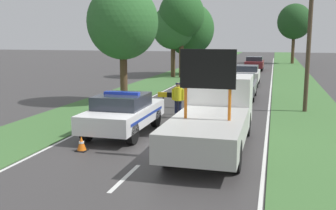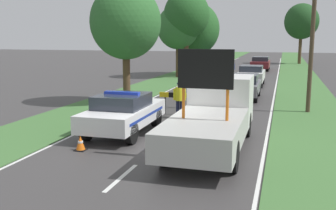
{
  "view_description": "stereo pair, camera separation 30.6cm",
  "coord_description": "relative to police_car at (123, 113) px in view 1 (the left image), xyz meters",
  "views": [
    {
      "loc": [
        3.59,
        -12.39,
        3.61
      ],
      "look_at": [
        -0.13,
        1.39,
        1.1
      ],
      "focal_mm": 42.0,
      "sensor_mm": 36.0,
      "label": 1
    },
    {
      "loc": [
        3.88,
        -12.3,
        3.61
      ],
      "look_at": [
        -0.13,
        1.39,
        1.1
      ],
      "focal_mm": 42.0,
      "sensor_mm": 36.0,
      "label": 2
    }
  ],
  "objects": [
    {
      "name": "ground_plane",
      "position": [
        1.77,
        -1.05,
        -0.79
      ],
      "size": [
        160.0,
        160.0,
        0.0
      ],
      "primitive_type": "plane",
      "color": "#3D3A3A"
    },
    {
      "name": "lane_markings",
      "position": [
        1.77,
        17.97,
        -0.79
      ],
      "size": [
        6.97,
        73.29,
        0.01
      ],
      "color": "silver",
      "rests_on": "ground"
    },
    {
      "name": "grass_verge_left",
      "position": [
        -3.46,
        18.95,
        -0.78
      ],
      "size": [
        3.38,
        120.0,
        0.03
      ],
      "color": "#427038",
      "rests_on": "ground"
    },
    {
      "name": "grass_verge_right",
      "position": [
        7.0,
        18.95,
        -0.78
      ],
      "size": [
        3.38,
        120.0,
        0.03
      ],
      "color": "#427038",
      "rests_on": "ground"
    },
    {
      "name": "police_car",
      "position": [
        0.0,
        0.0,
        0.0
      ],
      "size": [
        1.92,
        4.48,
        1.6
      ],
      "rotation": [
        0.0,
        0.0,
        0.01
      ],
      "color": "white",
      "rests_on": "ground"
    },
    {
      "name": "work_truck",
      "position": [
        3.54,
        -0.78,
        0.27
      ],
      "size": [
        2.15,
        6.31,
        3.25
      ],
      "rotation": [
        0.0,
        0.0,
        3.08
      ],
      "color": "white",
      "rests_on": "ground"
    },
    {
      "name": "road_barrier",
      "position": [
        1.5,
        3.99,
        0.05
      ],
      "size": [
        2.68,
        0.08,
        1.03
      ],
      "rotation": [
        0.0,
        0.0,
        0.1
      ],
      "color": "black",
      "rests_on": "ground"
    },
    {
      "name": "police_officer",
      "position": [
        1.31,
        3.26,
        0.15
      ],
      "size": [
        0.57,
        0.36,
        1.59
      ],
      "rotation": [
        0.0,
        0.0,
        2.88
      ],
      "color": "#191E38",
      "rests_on": "ground"
    },
    {
      "name": "pedestrian_civilian",
      "position": [
        2.63,
        3.46,
        0.15
      ],
      "size": [
        0.58,
        0.37,
        1.62
      ],
      "rotation": [
        0.0,
        0.0,
        0.15
      ],
      "color": "#191E38",
      "rests_on": "ground"
    },
    {
      "name": "traffic_cone_near_police",
      "position": [
        1.48,
        4.67,
        -0.49
      ],
      "size": [
        0.44,
        0.44,
        0.61
      ],
      "color": "black",
      "rests_on": "ground"
    },
    {
      "name": "traffic_cone_centre_front",
      "position": [
        3.55,
        2.59,
        -0.43
      ],
      "size": [
        0.53,
        0.53,
        0.73
      ],
      "color": "black",
      "rests_on": "ground"
    },
    {
      "name": "traffic_cone_near_truck",
      "position": [
        -0.45,
        -2.5,
        -0.56
      ],
      "size": [
        0.34,
        0.34,
        0.48
      ],
      "color": "black",
      "rests_on": "ground"
    },
    {
      "name": "queued_car_suv_grey",
      "position": [
        3.45,
        9.66,
        -0.03
      ],
      "size": [
        1.85,
        4.1,
        1.44
      ],
      "rotation": [
        0.0,
        0.0,
        3.14
      ],
      "color": "slate",
      "rests_on": "ground"
    },
    {
      "name": "queued_car_van_white",
      "position": [
        3.42,
        16.06,
        0.01
      ],
      "size": [
        1.81,
        4.05,
        1.49
      ],
      "rotation": [
        0.0,
        0.0,
        3.14
      ],
      "color": "silver",
      "rests_on": "ground"
    },
    {
      "name": "queued_car_hatch_blue",
      "position": [
        0.24,
        23.21,
        0.0
      ],
      "size": [
        1.71,
        4.6,
        1.53
      ],
      "rotation": [
        0.0,
        0.0,
        3.14
      ],
      "color": "navy",
      "rests_on": "ground"
    },
    {
      "name": "queued_car_wagon_maroon",
      "position": [
        3.3,
        29.7,
        -0.03
      ],
      "size": [
        1.86,
        4.42,
        1.46
      ],
      "rotation": [
        0.0,
        0.0,
        3.14
      ],
      "color": "maroon",
      "rests_on": "ground"
    },
    {
      "name": "roadside_tree_near_left",
      "position": [
        -2.51,
        20.13,
        4.6
      ],
      "size": [
        3.92,
        3.92,
        7.49
      ],
      "color": "#4C3823",
      "rests_on": "ground"
    },
    {
      "name": "roadside_tree_near_right",
      "position": [
        7.64,
        41.27,
        4.67
      ],
      "size": [
        4.36,
        4.36,
        7.78
      ],
      "color": "#4C3823",
      "rests_on": "ground"
    },
    {
      "name": "roadside_tree_mid_left",
      "position": [
        -2.43,
        6.25,
        3.53
      ],
      "size": [
        3.75,
        3.75,
        6.31
      ],
      "color": "#4C3823",
      "rests_on": "ground"
    },
    {
      "name": "roadside_tree_mid_right",
      "position": [
        -2.44,
        22.87,
        3.46
      ],
      "size": [
        4.67,
        4.67,
        6.72
      ],
      "color": "#4C3823",
      "rests_on": "ground"
    },
    {
      "name": "roadside_tree_far_left",
      "position": [
        -3.33,
        20.4,
        3.57
      ],
      "size": [
        3.69,
        3.69,
        6.33
      ],
      "color": "#4C3823",
      "rests_on": "ground"
    },
    {
      "name": "utility_pole",
      "position": [
        6.88,
        6.25,
        3.64
      ],
      "size": [
        1.2,
        0.2,
        8.63
      ],
      "color": "#473828",
      "rests_on": "ground"
    }
  ]
}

